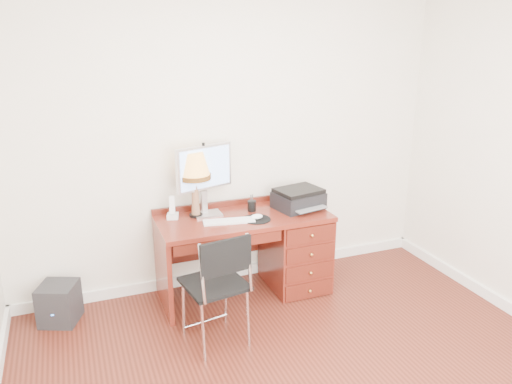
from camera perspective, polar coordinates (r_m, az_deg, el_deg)
name	(u,v)px	position (r m, az deg, el deg)	size (l,w,h in m)	color
room_shell	(278,333)	(4.04, 2.50, -15.76)	(4.00, 4.00, 4.00)	white
desk	(277,246)	(4.60, 2.41, -6.16)	(1.50, 0.67, 0.75)	maroon
monitor	(205,171)	(4.31, -5.81, 2.35)	(0.52, 0.25, 0.62)	silver
keyboard	(229,221)	(4.22, -3.10, -3.35)	(0.43, 0.12, 0.02)	white
mouse_pad	(257,218)	(4.27, 0.08, -3.00)	(0.24, 0.24, 0.05)	black
printer	(298,199)	(4.54, 4.87, -0.75)	(0.47, 0.40, 0.18)	black
leg_lamp	(194,170)	(4.25, -7.08, 2.54)	(0.28, 0.28, 0.57)	black
phone	(173,212)	(4.34, -9.52, -2.25)	(0.12, 0.12, 0.20)	white
pen_cup	(252,206)	(4.46, -0.48, -1.60)	(0.08, 0.08, 0.09)	black
chair	(217,279)	(3.71, -4.50, -9.91)	(0.50, 0.50, 0.92)	black
equipment_box	(59,303)	(4.48, -21.56, -11.73)	(0.28, 0.28, 0.33)	black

